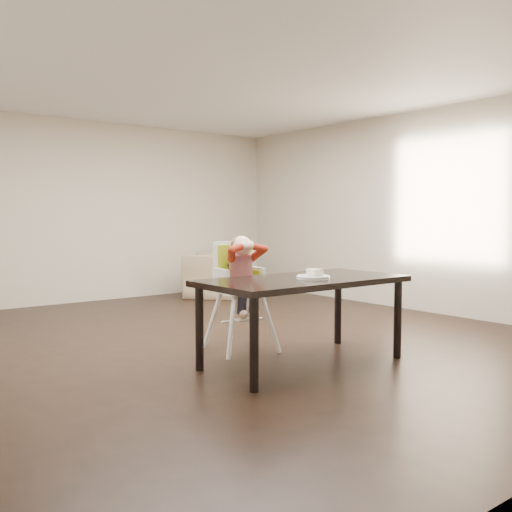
% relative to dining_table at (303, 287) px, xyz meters
% --- Properties ---
extents(ground, '(7.00, 7.00, 0.00)m').
position_rel_dining_table_xyz_m(ground, '(0.14, 1.17, -0.67)').
color(ground, black).
rests_on(ground, ground).
extents(room_walls, '(6.02, 7.02, 2.71)m').
position_rel_dining_table_xyz_m(room_walls, '(0.14, 1.17, 1.18)').
color(room_walls, beige).
rests_on(room_walls, ground).
extents(dining_table, '(1.80, 0.90, 0.75)m').
position_rel_dining_table_xyz_m(dining_table, '(0.00, 0.00, 0.00)').
color(dining_table, black).
rests_on(dining_table, ground).
extents(high_chair, '(0.52, 0.52, 1.09)m').
position_rel_dining_table_xyz_m(high_chair, '(-0.12, 0.76, 0.10)').
color(high_chair, white).
rests_on(high_chair, ground).
extents(plate, '(0.35, 0.35, 0.08)m').
position_rel_dining_table_xyz_m(plate, '(0.02, -0.11, 0.11)').
color(plate, white).
rests_on(plate, dining_table).
extents(armchair, '(1.24, 1.22, 0.92)m').
position_rel_dining_table_xyz_m(armchair, '(1.81, 3.97, -0.21)').
color(armchair, tan).
rests_on(armchair, ground).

